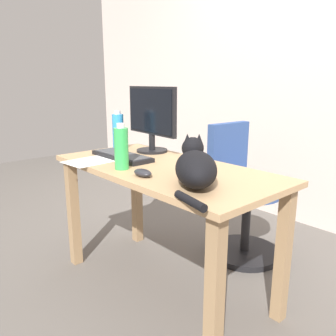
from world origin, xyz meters
TOP-DOWN VIEW (x-y plane):
  - ground_plane at (0.00, 0.00)m, footprint 8.00×8.00m
  - back_wall at (0.00, 1.51)m, footprint 6.00×0.04m
  - desk at (0.00, 0.00)m, footprint 1.31×0.63m
  - office_chair at (0.03, 0.67)m, footprint 0.48×0.48m
  - monitor at (-0.35, 0.20)m, footprint 0.48×0.20m
  - keyboard at (-0.32, -0.05)m, footprint 0.44×0.15m
  - cat at (0.34, -0.11)m, footprint 0.47×0.44m
  - computer_mouse at (0.09, -0.21)m, footprint 0.11×0.06m
  - paper_sheet at (-0.37, -0.22)m, footprint 0.23×0.31m
  - water_bottle at (-0.10, -0.20)m, footprint 0.07×0.07m
  - spray_bottle at (-0.54, 0.07)m, footprint 0.07×0.07m

SIDE VIEW (x-z plane):
  - ground_plane at x=0.00m, z-range 0.00..0.00m
  - office_chair at x=0.03m, z-range -0.07..0.84m
  - desk at x=0.00m, z-range 0.24..0.98m
  - paper_sheet at x=-0.37m, z-range 0.73..0.73m
  - keyboard at x=-0.32m, z-range 0.73..0.76m
  - computer_mouse at x=0.09m, z-range 0.73..0.77m
  - cat at x=0.34m, z-range 0.71..0.91m
  - water_bottle at x=-0.10m, z-range 0.72..0.96m
  - spray_bottle at x=-0.54m, z-range 0.72..0.98m
  - monitor at x=-0.35m, z-range 0.75..1.17m
  - back_wall at x=0.00m, z-range 0.00..2.60m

